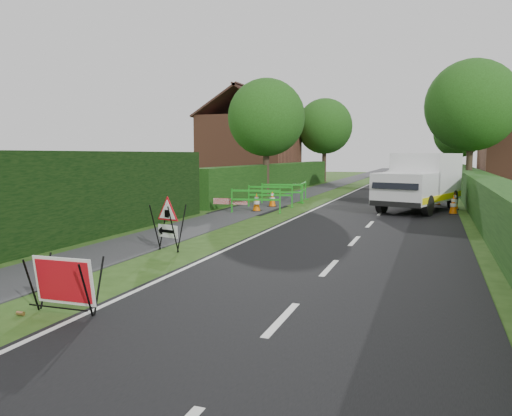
% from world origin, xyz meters
% --- Properties ---
extents(ground, '(120.00, 120.00, 0.00)m').
position_xyz_m(ground, '(0.00, 0.00, 0.00)').
color(ground, '#254413').
rests_on(ground, ground).
extents(road_surface, '(6.00, 90.00, 0.02)m').
position_xyz_m(road_surface, '(2.50, 35.00, 0.00)').
color(road_surface, black).
rests_on(road_surface, ground).
extents(footpath, '(2.00, 90.00, 0.02)m').
position_xyz_m(footpath, '(-3.00, 35.00, 0.01)').
color(footpath, '#2D2D30').
rests_on(footpath, ground).
extents(hedge_west_near, '(1.10, 18.00, 2.50)m').
position_xyz_m(hedge_west_near, '(-5.00, 0.00, 0.00)').
color(hedge_west_near, black).
rests_on(hedge_west_near, ground).
extents(hedge_west_far, '(1.00, 24.00, 1.80)m').
position_xyz_m(hedge_west_far, '(-5.00, 22.00, 0.00)').
color(hedge_west_far, '#14380F').
rests_on(hedge_west_far, ground).
extents(hedge_east, '(1.20, 50.00, 1.50)m').
position_xyz_m(hedge_east, '(6.50, 16.00, 0.00)').
color(hedge_east, '#14380F').
rests_on(hedge_east, ground).
extents(house_west, '(7.50, 7.40, 7.88)m').
position_xyz_m(house_west, '(-10.00, 30.00, 2.90)').
color(house_west, brown).
rests_on(house_west, ground).
extents(tree_nw, '(4.40, 4.40, 6.70)m').
position_xyz_m(tree_nw, '(-4.60, 18.00, 4.48)').
color(tree_nw, '#2D2116').
rests_on(tree_nw, ground).
extents(tree_ne, '(5.20, 5.20, 7.79)m').
position_xyz_m(tree_ne, '(6.40, 22.00, 5.17)').
color(tree_ne, '#2D2116').
rests_on(tree_ne, ground).
extents(tree_fw, '(4.80, 4.80, 7.24)m').
position_xyz_m(tree_fw, '(-4.60, 34.00, 4.83)').
color(tree_fw, '#2D2116').
rests_on(tree_fw, ground).
extents(tree_fe, '(4.20, 4.20, 6.33)m').
position_xyz_m(tree_fe, '(6.40, 38.00, 4.22)').
color(tree_fe, '#2D2116').
rests_on(tree_fe, ground).
extents(red_rect_sign, '(1.04, 0.64, 0.87)m').
position_xyz_m(red_rect_sign, '(-0.67, -3.33, 0.50)').
color(red_rect_sign, black).
rests_on(red_rect_sign, ground).
extents(triangle_sign, '(0.98, 0.98, 1.16)m').
position_xyz_m(triangle_sign, '(-1.66, 1.47, 0.81)').
color(triangle_sign, black).
rests_on(triangle_sign, ground).
extents(works_van, '(3.58, 5.73, 2.45)m').
position_xyz_m(works_van, '(3.98, 13.20, 1.30)').
color(works_van, silver).
rests_on(works_van, ground).
extents(traffic_cone_0, '(0.38, 0.38, 0.79)m').
position_xyz_m(traffic_cone_0, '(5.29, 12.22, 0.39)').
color(traffic_cone_0, black).
rests_on(traffic_cone_0, ground).
extents(traffic_cone_1, '(0.38, 0.38, 0.79)m').
position_xyz_m(traffic_cone_1, '(5.40, 14.20, 0.39)').
color(traffic_cone_1, black).
rests_on(traffic_cone_1, ground).
extents(traffic_cone_2, '(0.38, 0.38, 0.79)m').
position_xyz_m(traffic_cone_2, '(4.69, 16.01, 0.39)').
color(traffic_cone_2, black).
rests_on(traffic_cone_2, ground).
extents(traffic_cone_3, '(0.38, 0.38, 0.79)m').
position_xyz_m(traffic_cone_3, '(-2.52, 10.52, 0.39)').
color(traffic_cone_3, black).
rests_on(traffic_cone_3, ground).
extents(traffic_cone_4, '(0.38, 0.38, 0.79)m').
position_xyz_m(traffic_cone_4, '(-2.45, 12.46, 0.39)').
color(traffic_cone_4, black).
rests_on(traffic_cone_4, ground).
extents(ped_barrier_0, '(2.09, 0.81, 1.00)m').
position_xyz_m(ped_barrier_0, '(-2.37, 10.00, 0.63)').
color(ped_barrier_0, '#1B951B').
rests_on(ped_barrier_0, ground).
extents(ped_barrier_1, '(2.09, 0.73, 1.00)m').
position_xyz_m(ped_barrier_1, '(-2.53, 12.40, 0.63)').
color(ped_barrier_1, '#1B951B').
rests_on(ped_barrier_1, ground).
extents(ped_barrier_2, '(2.08, 0.86, 1.00)m').
position_xyz_m(ped_barrier_2, '(-2.50, 14.23, 0.63)').
color(ped_barrier_2, '#1B951B').
rests_on(ped_barrier_2, ground).
extents(ped_barrier_3, '(0.62, 2.09, 1.00)m').
position_xyz_m(ped_barrier_3, '(-1.79, 15.67, 0.63)').
color(ped_barrier_3, '#1B951B').
rests_on(ped_barrier_3, ground).
extents(redwhite_plank, '(1.50, 0.11, 0.25)m').
position_xyz_m(redwhite_plank, '(-3.48, 9.91, 0.00)').
color(redwhite_plank, red).
rests_on(redwhite_plank, ground).
extents(litter_can, '(0.12, 0.07, 0.07)m').
position_xyz_m(litter_can, '(-1.25, -3.61, 0.00)').
color(litter_can, '#BF7F4C').
rests_on(litter_can, ground).
extents(hatchback_car, '(1.91, 4.02, 1.33)m').
position_xyz_m(hatchback_car, '(1.60, 26.54, 0.66)').
color(hatchback_car, white).
rests_on(hatchback_car, ground).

